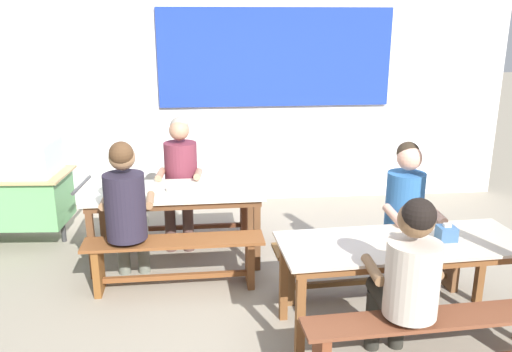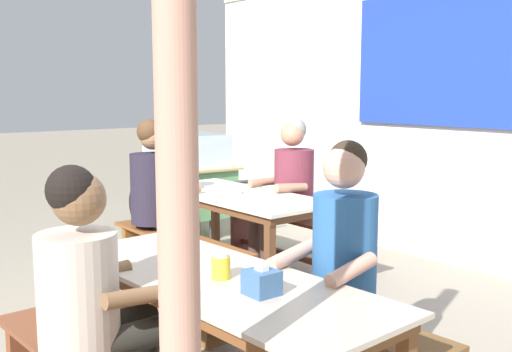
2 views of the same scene
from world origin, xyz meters
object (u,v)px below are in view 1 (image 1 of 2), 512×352
(bench_far_front, at_px, (175,256))
(person_near_front, at_px, (407,275))
(bench_far_back, at_px, (179,210))
(soup_bowl, at_px, (174,189))
(person_right_near_table, at_px, (408,213))
(person_left_back_turned, at_px, (126,206))
(dining_table_near, at_px, (403,251))
(dining_table_far, at_px, (175,197))
(food_cart, at_px, (2,186))
(bench_near_front, at_px, (436,337))
(condiment_jar, at_px, (410,234))
(bench_near_back, at_px, (371,259))
(person_center_facing, at_px, (180,172))
(tissue_box, at_px, (446,233))

(bench_far_front, distance_m, person_near_front, 2.07)
(bench_far_back, distance_m, soup_bowl, 0.76)
(bench_far_front, bearing_deg, person_near_front, -40.92)
(person_right_near_table, height_order, person_left_back_turned, person_left_back_turned)
(dining_table_near, height_order, soup_bowl, soup_bowl)
(bench_far_front, bearing_deg, bench_far_back, 91.00)
(dining_table_far, bearing_deg, food_cart, 161.35)
(dining_table_near, height_order, bench_near_front, dining_table_near)
(condiment_jar, bearing_deg, bench_near_back, 96.72)
(food_cart, bearing_deg, dining_table_near, -29.62)
(dining_table_near, bearing_deg, person_near_front, -108.40)
(dining_table_far, xyz_separation_m, person_center_facing, (0.03, 0.51, 0.10))
(bench_far_back, height_order, person_center_facing, person_center_facing)
(dining_table_far, distance_m, dining_table_near, 2.21)
(food_cart, distance_m, person_center_facing, 1.84)
(person_left_back_turned, bearing_deg, condiment_jar, -22.35)
(bench_near_back, distance_m, bench_near_front, 1.15)
(soup_bowl, bearing_deg, person_center_facing, 85.78)
(dining_table_near, distance_m, soup_bowl, 2.20)
(food_cart, distance_m, person_left_back_turned, 1.82)
(person_right_near_table, relative_size, person_left_back_turned, 0.99)
(person_center_facing, bearing_deg, bench_near_front, -55.34)
(tissue_box, bearing_deg, person_right_near_table, 99.43)
(bench_near_front, bearing_deg, food_cart, 144.04)
(person_left_back_turned, height_order, condiment_jar, person_left_back_turned)
(person_right_near_table, distance_m, soup_bowl, 2.13)
(bench_far_front, height_order, person_right_near_table, person_right_near_table)
(person_near_front, bearing_deg, dining_table_near, 71.60)
(bench_far_back, xyz_separation_m, bench_near_front, (1.76, -2.54, 0.00))
(dining_table_near, distance_m, person_right_near_table, 0.57)
(bench_far_front, relative_size, bench_near_front, 0.88)
(bench_far_back, bearing_deg, food_cart, 178.95)
(person_left_back_turned, bearing_deg, dining_table_near, -22.53)
(person_center_facing, bearing_deg, tissue_box, -43.60)
(food_cart, height_order, tissue_box, food_cart)
(person_right_near_table, distance_m, person_near_front, 1.11)
(food_cart, height_order, person_near_front, person_near_front)
(condiment_jar, bearing_deg, food_cart, 150.55)
(bench_far_front, height_order, person_near_front, person_near_front)
(person_right_near_table, bearing_deg, person_left_back_turned, 171.35)
(person_near_front, bearing_deg, bench_far_front, 139.08)
(person_near_front, height_order, condiment_jar, person_near_front)
(person_near_front, distance_m, person_center_facing, 2.85)
(bench_far_back, relative_size, person_right_near_table, 1.25)
(dining_table_far, height_order, soup_bowl, soup_bowl)
(condiment_jar, bearing_deg, dining_table_near, 168.54)
(bench_near_front, distance_m, person_center_facing, 3.05)
(person_left_back_turned, bearing_deg, soup_bowl, 52.67)
(bench_far_back, distance_m, bench_near_front, 3.09)
(bench_far_back, bearing_deg, dining_table_far, -89.00)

